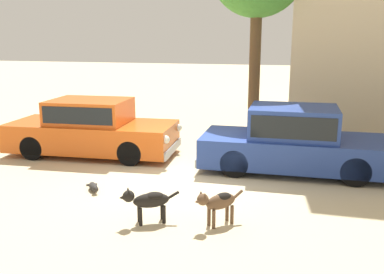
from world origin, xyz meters
name	(u,v)px	position (x,y,z in m)	size (l,w,h in m)	color
ground_plane	(178,178)	(0.00, 0.00, 0.00)	(80.00, 80.00, 0.00)	#CCB78E
parked_sedan_nearest	(92,128)	(-2.74, 1.30, 0.72)	(4.55, 2.01, 1.46)	#D15619
parked_sedan_second	(294,140)	(2.42, 1.19, 0.74)	(4.39, 1.83, 1.51)	navy
stray_dog_spotted	(148,200)	(0.18, -2.35, 0.40)	(0.92, 0.57, 0.63)	black
stray_dog_tan	(218,202)	(1.32, -2.15, 0.41)	(0.72, 0.75, 0.64)	brown
stray_cat	(93,187)	(-1.42, -1.21, 0.08)	(0.48, 0.57, 0.17)	#2D2B28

